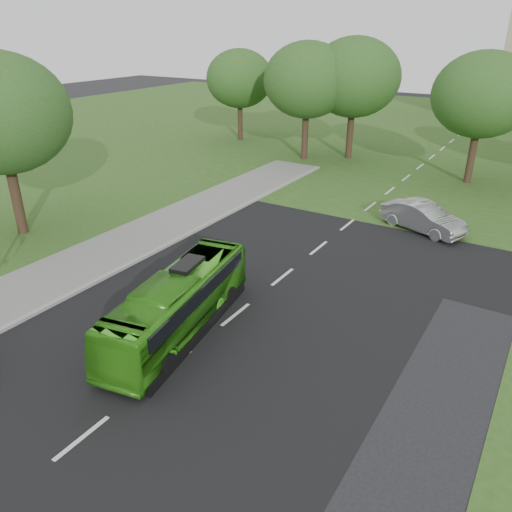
# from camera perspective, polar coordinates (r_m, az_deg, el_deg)

# --- Properties ---
(ground) EXTENTS (160.00, 160.00, 0.00)m
(ground) POSITION_cam_1_polar(r_m,az_deg,el_deg) (19.48, -5.68, -9.33)
(ground) COLOR black
(ground) RESTS_ON ground
(street_surfaces) EXTENTS (120.00, 120.00, 0.15)m
(street_surfaces) POSITION_cam_1_polar(r_m,az_deg,el_deg) (38.44, 14.86, 7.62)
(street_surfaces) COLOR black
(street_surfaces) RESTS_ON ground
(tree_park_a) EXTENTS (7.40, 7.40, 9.84)m
(tree_park_a) POSITION_cam_1_polar(r_m,az_deg,el_deg) (44.82, 5.87, 19.36)
(tree_park_a) COLOR black
(tree_park_a) RESTS_ON ground
(tree_park_b) EXTENTS (7.77, 7.77, 10.18)m
(tree_park_b) POSITION_cam_1_polar(r_m,az_deg,el_deg) (45.58, 11.18, 19.38)
(tree_park_b) COLOR black
(tree_park_b) RESTS_ON ground
(tree_park_c) EXTENTS (7.10, 7.10, 9.43)m
(tree_park_c) POSITION_cam_1_polar(r_m,az_deg,el_deg) (40.50, 24.49, 16.40)
(tree_park_c) COLOR black
(tree_park_c) RESTS_ON ground
(tree_park_f) EXTENTS (6.66, 6.66, 8.89)m
(tree_park_f) POSITION_cam_1_polar(r_m,az_deg,el_deg) (52.71, -1.88, 19.59)
(tree_park_f) COLOR black
(tree_park_f) RESTS_ON ground
(bus) EXTENTS (3.49, 8.83, 2.40)m
(bus) POSITION_cam_1_polar(r_m,az_deg,el_deg) (19.47, -8.84, -5.37)
(bus) COLOR #369218
(bus) RESTS_ON ground
(sedan) EXTENTS (5.28, 3.35, 1.64)m
(sedan) POSITION_cam_1_polar(r_m,az_deg,el_deg) (30.47, 18.54, 4.22)
(sedan) COLOR #B1B2B6
(sedan) RESTS_ON ground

